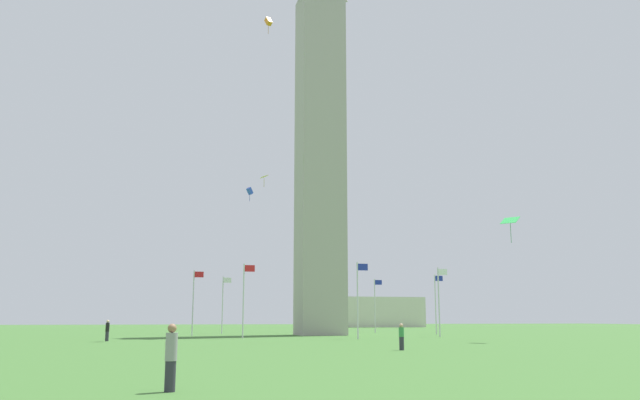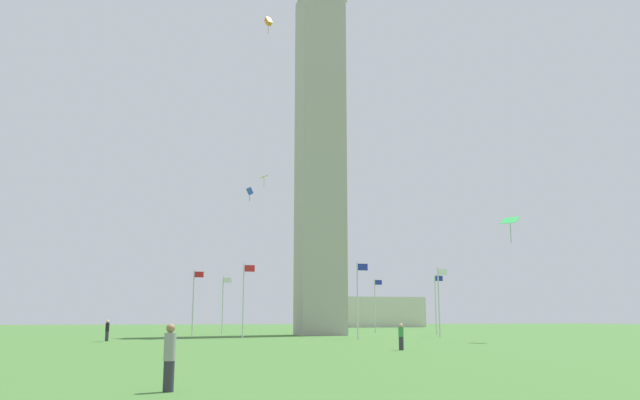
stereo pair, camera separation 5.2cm
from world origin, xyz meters
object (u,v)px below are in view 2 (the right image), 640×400
object	(u,v)px
flagpole_ne	(375,303)
person_gray_shirt	(169,358)
kite_orange_box	(268,21)
obelisk_monument	(320,135)
person_green_shirt	(401,337)
kite_green_diamond	(510,221)
kite_blue_box	(250,191)
distant_building	(370,312)
flagpole_e	(295,303)
kite_yellow_diamond	(264,177)
person_black_shirt	(107,331)
flagpole_sw	(244,297)
flagpole_n	(436,301)
flagpole_s	(194,299)
flagpole_se	(223,302)
flagpole_w	(358,296)
flagpole_nw	(439,298)

from	to	relation	value
flagpole_ne	person_gray_shirt	world-z (taller)	flagpole_ne
person_gray_shirt	kite_orange_box	distance (m)	55.36
person_gray_shirt	obelisk_monument	bearing A→B (deg)	-21.43
person_green_shirt	kite_green_diamond	size ratio (longest dim) A/B	0.70
kite_blue_box	distant_building	bearing A→B (deg)	60.92
flagpole_e	kite_yellow_diamond	distance (m)	24.81
person_black_shirt	kite_yellow_diamond	size ratio (longest dim) A/B	1.35
flagpole_e	flagpole_sw	distance (m)	26.69
flagpole_n	kite_yellow_diamond	xyz separation A→B (m)	(-22.11, -5.21, 13.06)
flagpole_s	kite_yellow_diamond	size ratio (longest dim) A/B	5.44
person_green_shirt	kite_yellow_diamond	distance (m)	34.15
flagpole_se	kite_blue_box	xyz separation A→B (m)	(1.57, -11.35, 12.26)
obelisk_monument	flagpole_ne	bearing A→B (deg)	44.81
flagpole_sw	flagpole_w	world-z (taller)	same
distant_building	flagpole_se	bearing A→B (deg)	-125.11
kite_yellow_diamond	distant_building	size ratio (longest dim) A/B	0.07
flagpole_e	flagpole_w	world-z (taller)	same
flagpole_n	flagpole_s	xyz separation A→B (m)	(-28.89, 0.00, 0.00)
flagpole_nw	kite_yellow_diamond	world-z (taller)	kite_yellow_diamond
flagpole_se	flagpole_sw	xyz separation A→B (m)	(-0.00, -20.43, 0.00)
obelisk_monument	flagpole_s	bearing A→B (deg)	180.00
kite_orange_box	kite_green_diamond	bearing A→B (deg)	-36.96
flagpole_se	person_green_shirt	distance (m)	45.79
flagpole_s	kite_yellow_diamond	xyz separation A→B (m)	(6.79, -5.21, 13.06)
flagpole_ne	flagpole_sw	size ratio (longest dim) A/B	1.00
flagpole_w	kite_orange_box	distance (m)	30.30
obelisk_monument	flagpole_n	xyz separation A→B (m)	(14.51, 0.00, -19.80)
flagpole_e	person_black_shirt	bearing A→B (deg)	-127.69
flagpole_se	person_gray_shirt	xyz separation A→B (m)	(-7.71, -64.59, -3.07)
flagpole_sw	flagpole_n	bearing A→B (deg)	22.50
obelisk_monument	flagpole_nw	bearing A→B (deg)	-44.81
flagpole_se	person_black_shirt	size ratio (longest dim) A/B	4.02
flagpole_ne	distant_building	bearing A→B (deg)	72.13
person_gray_shirt	kite_blue_box	distance (m)	56.18
flagpole_e	person_gray_shirt	bearing A→B (deg)	-104.60
flagpole_sw	kite_green_diamond	distance (m)	25.79
flagpole_nw	person_black_shirt	bearing A→B (deg)	-172.55
flagpole_ne	distant_building	world-z (taller)	flagpole_ne
flagpole_n	person_gray_shirt	distance (m)	63.36
flagpole_s	person_gray_shirt	bearing A→B (deg)	-93.66
flagpole_n	person_gray_shirt	xyz separation A→B (m)	(-32.37, -54.38, -3.07)
flagpole_n	flagpole_sw	bearing A→B (deg)	-157.50
flagpole_sw	kite_orange_box	size ratio (longest dim) A/B	3.71
flagpole_w	person_gray_shirt	world-z (taller)	flagpole_w
flagpole_ne	kite_green_diamond	xyz separation A→B (m)	(0.30, -34.51, 6.12)
flagpole_sw	kite_yellow_diamond	distance (m)	14.22
obelisk_monument	flagpole_ne	distance (m)	24.53
kite_green_diamond	flagpole_sw	bearing A→B (deg)	145.80
flagpole_e	distant_building	distance (m)	56.60
flagpole_sw	kite_blue_box	world-z (taller)	kite_blue_box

